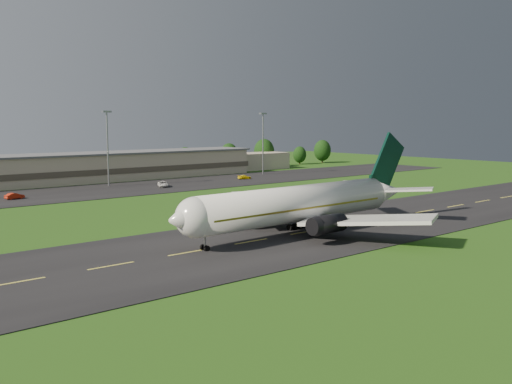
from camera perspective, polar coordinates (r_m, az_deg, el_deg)
ground at (r=90.61m, az=4.90°, el=-4.08°), size 360.00×360.00×0.00m
taxiway at (r=90.60m, az=4.90°, el=-4.05°), size 220.00×30.00×0.10m
apron at (r=149.83m, az=-14.91°, el=0.15°), size 260.00×30.00×0.10m
airliner at (r=89.04m, az=4.40°, el=-1.22°), size 51.27×42.17×15.57m
terminal at (r=174.02m, az=-16.43°, el=2.33°), size 145.00×16.00×8.40m
light_mast_centre at (r=158.26m, az=-14.64°, el=5.12°), size 2.40×1.20×20.35m
light_mast_east at (r=188.50m, az=0.70°, el=5.62°), size 2.40×1.20×20.35m
tree_line at (r=194.92m, az=-9.98°, el=3.31°), size 193.82×9.37×10.82m
service_vehicle_b at (r=139.46m, az=-23.00°, el=-0.37°), size 4.46×2.39×1.40m
service_vehicle_c at (r=154.45m, az=-9.29°, el=0.79°), size 4.49×5.93×1.50m
service_vehicle_d at (r=173.12m, az=-1.16°, el=1.50°), size 4.50×2.53×1.23m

